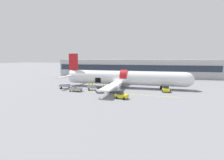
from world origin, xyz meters
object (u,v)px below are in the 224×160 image
(airplane, at_px, (123,78))
(baggage_cart_loading, at_px, (93,88))
(ground_crew_helper, at_px, (92,85))
(ground_crew_loader_a, at_px, (104,87))
(ground_crew_supervisor, at_px, (89,85))
(ground_crew_driver, at_px, (106,87))
(baggage_tug_lead, at_px, (166,89))
(baggage_tug_mid, at_px, (121,95))
(ground_crew_loader_b, at_px, (107,86))
(baggage_cart_queued, at_px, (76,90))
(baggage_tug_rear, at_px, (100,90))
(baggage_cart_empty, at_px, (65,87))

(airplane, bearing_deg, baggage_cart_loading, -137.72)
(baggage_cart_loading, xyz_separation_m, ground_crew_helper, (-1.41, 2.86, 0.36))
(ground_crew_loader_a, bearing_deg, airplane, 60.19)
(baggage_cart_loading, xyz_separation_m, ground_crew_supervisor, (-2.34, 2.66, 0.25))
(ground_crew_driver, bearing_deg, ground_crew_helper, 160.39)
(baggage_tug_lead, bearing_deg, airplane, 161.19)
(ground_crew_driver, bearing_deg, baggage_tug_mid, -56.39)
(baggage_tug_mid, xyz_separation_m, ground_crew_driver, (-6.16, 9.27, 0.10))
(baggage_cart_loading, bearing_deg, baggage_tug_lead, 6.43)
(baggage_tug_mid, height_order, ground_crew_loader_b, baggage_tug_mid)
(baggage_tug_lead, bearing_deg, ground_crew_helper, 177.97)
(baggage_tug_mid, height_order, baggage_cart_queued, baggage_tug_mid)
(baggage_tug_mid, relative_size, ground_crew_driver, 1.86)
(ground_crew_loader_a, height_order, ground_crew_supervisor, ground_crew_loader_a)
(baggage_cart_queued, bearing_deg, baggage_tug_rear, 2.61)
(baggage_tug_lead, xyz_separation_m, ground_crew_loader_a, (-15.94, -2.59, 0.21))
(ground_crew_supervisor, bearing_deg, ground_crew_loader_a, -30.05)
(ground_crew_supervisor, bearing_deg, airplane, 21.28)
(baggage_tug_mid, relative_size, ground_crew_helper, 1.62)
(baggage_tug_rear, relative_size, ground_crew_driver, 1.76)
(baggage_tug_lead, xyz_separation_m, ground_crew_loader_b, (-15.84, 0.76, 0.20))
(airplane, bearing_deg, ground_crew_helper, -157.73)
(ground_crew_helper, bearing_deg, baggage_tug_lead, -2.03)
(baggage_tug_mid, xyz_separation_m, baggage_cart_queued, (-13.18, 4.95, -0.28))
(baggage_tug_rear, bearing_deg, baggage_tug_mid, -37.98)
(ground_crew_loader_b, bearing_deg, baggage_tug_mid, -60.08)
(baggage_tug_mid, distance_m, ground_crew_driver, 11.13)
(baggage_cart_empty, height_order, ground_crew_supervisor, ground_crew_supervisor)
(baggage_tug_lead, distance_m, ground_crew_loader_b, 15.86)
(baggage_cart_empty, height_order, ground_crew_loader_a, ground_crew_loader_a)
(airplane, height_order, ground_crew_loader_a, airplane)
(airplane, bearing_deg, baggage_cart_empty, -157.74)
(baggage_tug_mid, bearing_deg, ground_crew_driver, 123.61)
(baggage_tug_rear, distance_m, ground_crew_loader_a, 2.42)
(airplane, distance_m, ground_crew_loader_a, 7.96)
(airplane, relative_size, ground_crew_supervisor, 23.63)
(ground_crew_loader_a, bearing_deg, baggage_cart_queued, -158.40)
(ground_crew_loader_a, bearing_deg, baggage_tug_lead, 9.22)
(baggage_tug_lead, height_order, ground_crew_supervisor, baggage_tug_lead)
(baggage_cart_loading, bearing_deg, ground_crew_loader_b, 42.83)
(baggage_tug_mid, bearing_deg, ground_crew_loader_a, 130.04)
(baggage_cart_empty, distance_m, ground_crew_driver, 11.99)
(ground_crew_loader_a, bearing_deg, ground_crew_driver, 81.28)
(baggage_cart_queued, distance_m, ground_crew_supervisor, 5.97)
(ground_crew_supervisor, bearing_deg, baggage_cart_queued, -103.46)
(ground_crew_driver, bearing_deg, ground_crew_loader_a, -98.72)
(airplane, height_order, ground_crew_driver, airplane)
(ground_crew_helper, bearing_deg, ground_crew_loader_a, -36.66)
(baggage_tug_lead, relative_size, ground_crew_loader_a, 1.46)
(baggage_tug_mid, distance_m, baggage_tug_rear, 8.52)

